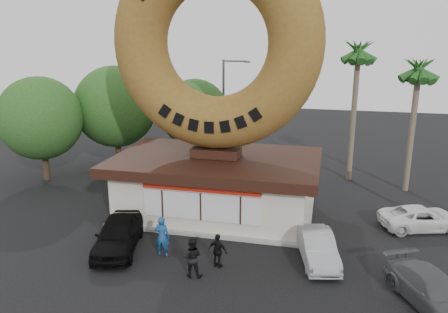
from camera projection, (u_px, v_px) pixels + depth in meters
name	position (u px, v px, depth m)	size (l,w,h in m)	color
ground	(182.00, 264.00, 19.13)	(90.00, 90.00, 0.00)	black
donut_shop	(216.00, 183.00, 24.27)	(11.20, 7.20, 3.80)	beige
giant_donut	(216.00, 43.00, 22.30)	(11.00, 11.00, 2.80)	brown
tree_west	(115.00, 107.00, 32.23)	(6.00, 6.00, 7.65)	#473321
tree_mid	(195.00, 114.00, 33.03)	(5.20, 5.20, 6.63)	#473321
tree_far	(40.00, 118.00, 29.35)	(5.60, 5.60, 7.14)	#473321
palm_near	(358.00, 56.00, 28.35)	(2.60, 2.60, 9.75)	#726651
palm_far	(418.00, 74.00, 26.40)	(2.60, 2.60, 8.75)	#726651
street_lamp	(225.00, 107.00, 33.37)	(2.11, 0.20, 8.00)	#59595E
person_left	(162.00, 236.00, 19.64)	(0.69, 0.45, 1.89)	navy
person_center	(192.00, 257.00, 17.95)	(0.84, 0.66, 1.73)	black
person_right	(218.00, 251.00, 18.69)	(0.90, 0.37, 1.53)	black
car_black	(118.00, 234.00, 20.26)	(1.81, 4.51, 1.54)	black
car_silver	(317.00, 247.00, 19.27)	(1.37, 3.92, 1.29)	#9D9DA1
car_grey	(433.00, 291.00, 16.00)	(1.77, 4.36, 1.27)	#545759
car_white	(422.00, 218.00, 22.53)	(1.96, 4.26, 1.18)	white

